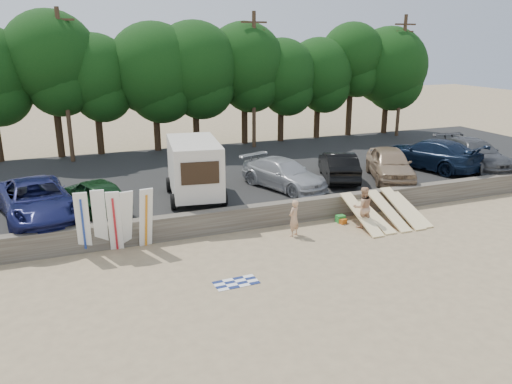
# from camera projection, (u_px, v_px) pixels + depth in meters

# --- Properties ---
(ground) EXTENTS (120.00, 120.00, 0.00)m
(ground) POSITION_uv_depth(u_px,v_px,m) (350.00, 242.00, 20.23)
(ground) COLOR tan
(ground) RESTS_ON ground
(seawall) EXTENTS (44.00, 0.50, 1.00)m
(seawall) POSITION_uv_depth(u_px,v_px,m) (316.00, 208.00, 22.76)
(seawall) COLOR #6B6356
(seawall) RESTS_ON ground
(parking_lot) EXTENTS (44.00, 14.50, 0.70)m
(parking_lot) POSITION_uv_depth(u_px,v_px,m) (256.00, 173.00, 29.49)
(parking_lot) COLOR #282828
(parking_lot) RESTS_ON ground
(treeline) EXTENTS (33.59, 6.16, 9.01)m
(treeline) POSITION_uv_depth(u_px,v_px,m) (215.00, 67.00, 33.92)
(treeline) COLOR #382616
(treeline) RESTS_ON parking_lot
(utility_poles) EXTENTS (25.80, 0.26, 9.00)m
(utility_poles) POSITION_uv_depth(u_px,v_px,m) (254.00, 78.00, 33.61)
(utility_poles) COLOR #473321
(utility_poles) RESTS_ON parking_lot
(box_trailer) EXTENTS (2.94, 4.58, 2.75)m
(box_trailer) POSITION_uv_depth(u_px,v_px,m) (194.00, 167.00, 23.10)
(box_trailer) COLOR beige
(box_trailer) RESTS_ON parking_lot
(car_0) EXTENTS (3.76, 6.21, 1.61)m
(car_0) POSITION_uv_depth(u_px,v_px,m) (37.00, 200.00, 20.68)
(car_0) COLOR #15194B
(car_0) RESTS_ON parking_lot
(car_1) EXTENTS (3.01, 4.58, 1.45)m
(car_1) POSITION_uv_depth(u_px,v_px,m) (95.00, 194.00, 21.75)
(car_1) COLOR #123317
(car_1) RESTS_ON parking_lot
(car_2) EXTENTS (3.61, 5.39, 1.45)m
(car_2) POSITION_uv_depth(u_px,v_px,m) (284.00, 174.00, 25.00)
(car_2) COLOR #A2A3A7
(car_2) RESTS_ON parking_lot
(car_3) EXTENTS (3.13, 4.85, 1.51)m
(car_3) POSITION_uv_depth(u_px,v_px,m) (338.00, 166.00, 26.53)
(car_3) COLOR black
(car_3) RESTS_ON parking_lot
(car_4) EXTENTS (3.82, 5.33, 1.68)m
(car_4) POSITION_uv_depth(u_px,v_px,m) (390.00, 164.00, 26.60)
(car_4) COLOR #A08365
(car_4) RESTS_ON parking_lot
(car_5) EXTENTS (4.05, 6.39, 1.73)m
(car_5) POSITION_uv_depth(u_px,v_px,m) (430.00, 154.00, 28.83)
(car_5) COLOR black
(car_5) RESTS_ON parking_lot
(car_6) EXTENTS (3.06, 5.91, 1.64)m
(car_6) POSITION_uv_depth(u_px,v_px,m) (473.00, 154.00, 29.02)
(car_6) COLOR #45474A
(car_6) RESTS_ON parking_lot
(surfboard_upright_0) EXTENTS (0.53, 0.61, 2.56)m
(surfboard_upright_0) POSITION_uv_depth(u_px,v_px,m) (83.00, 223.00, 18.66)
(surfboard_upright_0) COLOR white
(surfboard_upright_0) RESTS_ON ground
(surfboard_upright_1) EXTENTS (0.55, 0.58, 2.57)m
(surfboard_upright_1) POSITION_uv_depth(u_px,v_px,m) (100.00, 221.00, 18.92)
(surfboard_upright_1) COLOR white
(surfboard_upright_1) RESTS_ON ground
(surfboard_upright_2) EXTENTS (0.59, 0.77, 2.53)m
(surfboard_upright_2) POSITION_uv_depth(u_px,v_px,m) (115.00, 221.00, 18.91)
(surfboard_upright_2) COLOR white
(surfboard_upright_2) RESTS_ON ground
(surfboard_upright_3) EXTENTS (0.62, 0.91, 2.50)m
(surfboard_upright_3) POSITION_uv_depth(u_px,v_px,m) (126.00, 220.00, 19.09)
(surfboard_upright_3) COLOR white
(surfboard_upright_3) RESTS_ON ground
(surfboard_upright_4) EXTENTS (0.57, 0.78, 2.53)m
(surfboard_upright_4) POSITION_uv_depth(u_px,v_px,m) (146.00, 218.00, 19.29)
(surfboard_upright_4) COLOR white
(surfboard_upright_4) RESTS_ON ground
(surfboard_low_0) EXTENTS (0.56, 2.82, 1.17)m
(surfboard_low_0) POSITION_uv_depth(u_px,v_px,m) (361.00, 214.00, 21.75)
(surfboard_low_0) COLOR #FFE1A0
(surfboard_low_0) RESTS_ON ground
(surfboard_low_1) EXTENTS (0.56, 2.93, 0.80)m
(surfboard_low_1) POSITION_uv_depth(u_px,v_px,m) (372.00, 215.00, 22.18)
(surfboard_low_1) COLOR #FFE1A0
(surfboard_low_1) RESTS_ON ground
(surfboard_low_2) EXTENTS (0.56, 2.84, 1.11)m
(surfboard_low_2) POSITION_uv_depth(u_px,v_px,m) (388.00, 210.00, 22.31)
(surfboard_low_2) COLOR #FFE1A0
(surfboard_low_2) RESTS_ON ground
(surfboard_low_3) EXTENTS (0.56, 2.81, 1.18)m
(surfboard_low_3) POSITION_uv_depth(u_px,v_px,m) (402.00, 208.00, 22.54)
(surfboard_low_3) COLOR #FFE1A0
(surfboard_low_3) RESTS_ON ground
(surfboard_low_4) EXTENTS (0.56, 2.88, 0.99)m
(surfboard_low_4) POSITION_uv_depth(u_px,v_px,m) (409.00, 208.00, 22.83)
(surfboard_low_4) COLOR #FFE1A0
(surfboard_low_4) RESTS_ON ground
(beachgoer_a) EXTENTS (0.68, 0.61, 1.56)m
(beachgoer_a) POSITION_uv_depth(u_px,v_px,m) (294.00, 218.00, 20.67)
(beachgoer_a) COLOR tan
(beachgoer_a) RESTS_ON ground
(beachgoer_b) EXTENTS (1.00, 0.85, 1.83)m
(beachgoer_b) POSITION_uv_depth(u_px,v_px,m) (363.00, 207.00, 21.61)
(beachgoer_b) COLOR tan
(beachgoer_b) RESTS_ON ground
(cooler) EXTENTS (0.39, 0.31, 0.32)m
(cooler) POSITION_uv_depth(u_px,v_px,m) (340.00, 219.00, 22.41)
(cooler) COLOR green
(cooler) RESTS_ON ground
(gear_bag) EXTENTS (0.36, 0.32, 0.22)m
(gear_bag) POSITION_uv_depth(u_px,v_px,m) (343.00, 221.00, 22.25)
(gear_bag) COLOR #C35E17
(gear_bag) RESTS_ON ground
(beach_towel) EXTENTS (1.56, 1.56, 0.00)m
(beach_towel) POSITION_uv_depth(u_px,v_px,m) (236.00, 283.00, 16.82)
(beach_towel) COLOR white
(beach_towel) RESTS_ON ground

